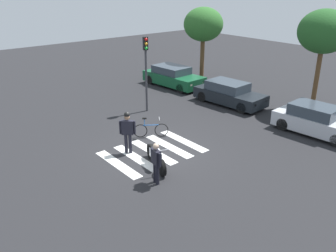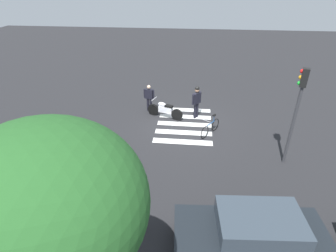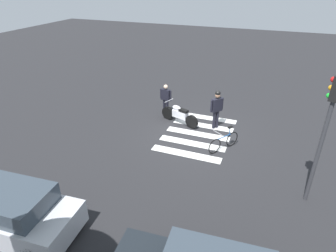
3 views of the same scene
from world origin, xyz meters
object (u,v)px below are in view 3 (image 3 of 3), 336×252
at_px(officer_by_motorcycle, 166,98).
at_px(traffic_light_pole, 326,123).
at_px(leaning_bicycle, 224,142).
at_px(car_silver_sedan, 9,212).
at_px(officer_on_foot, 217,106).
at_px(police_motorcycle, 179,115).

distance_m(officer_by_motorcycle, traffic_light_pole, 8.20).
distance_m(leaning_bicycle, car_silver_sedan, 8.00).
bearing_deg(officer_on_foot, police_motorcycle, 5.46).
distance_m(car_silver_sedan, traffic_light_pole, 9.25).
distance_m(officer_on_foot, officer_by_motorcycle, 2.84).
bearing_deg(police_motorcycle, officer_on_foot, -174.54).
distance_m(police_motorcycle, traffic_light_pole, 7.10).
xyz_separation_m(officer_on_foot, traffic_light_pole, (-3.86, 3.83, 1.70)).
bearing_deg(car_silver_sedan, leaning_bicycle, -126.40).
xyz_separation_m(leaning_bicycle, officer_on_foot, (0.75, -1.78, 0.74)).
height_order(police_motorcycle, leaning_bicycle, police_motorcycle).
bearing_deg(traffic_light_pole, car_silver_sedan, 29.18).
xyz_separation_m(police_motorcycle, traffic_light_pole, (-5.61, 3.66, 2.35)).
xyz_separation_m(leaning_bicycle, traffic_light_pole, (-3.11, 2.05, 2.44)).
bearing_deg(officer_by_motorcycle, police_motorcycle, 142.89).
xyz_separation_m(police_motorcycle, car_silver_sedan, (2.25, 8.05, 0.22)).
bearing_deg(leaning_bicycle, car_silver_sedan, 53.60).
distance_m(leaning_bicycle, officer_by_motorcycle, 4.28).
height_order(leaning_bicycle, car_silver_sedan, car_silver_sedan).
relative_size(officer_on_foot, traffic_light_pole, 0.45).
bearing_deg(traffic_light_pole, officer_by_motorcycle, -33.77).
bearing_deg(leaning_bicycle, officer_on_foot, -67.13).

